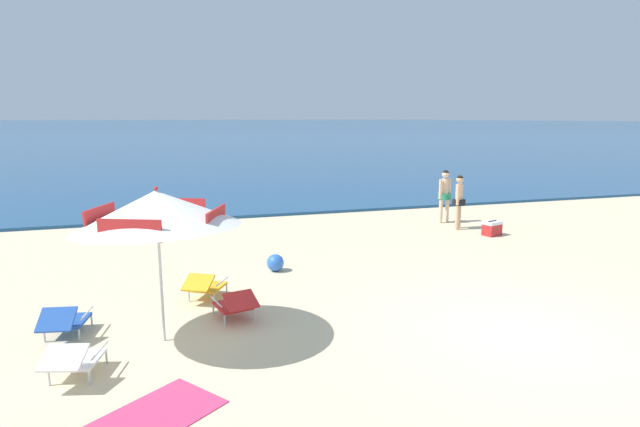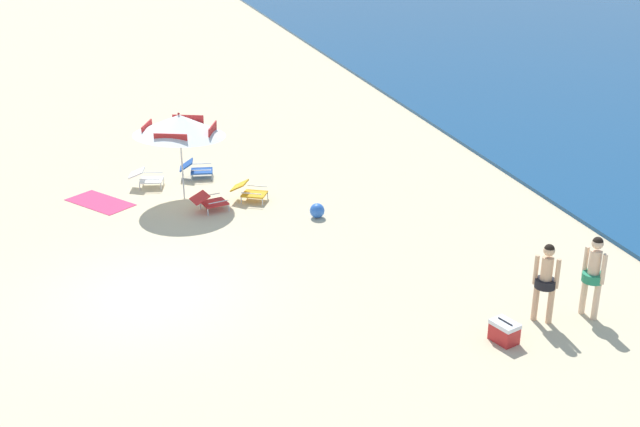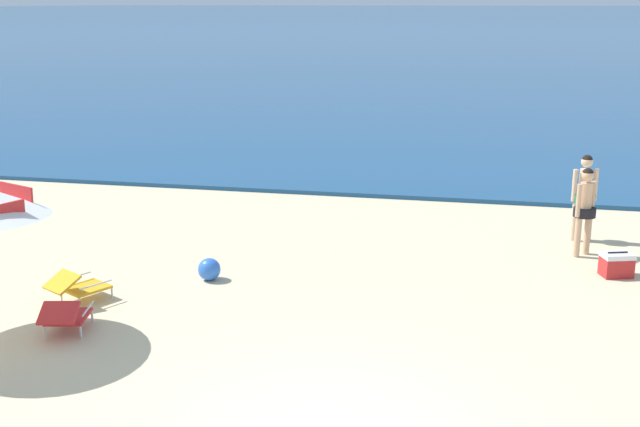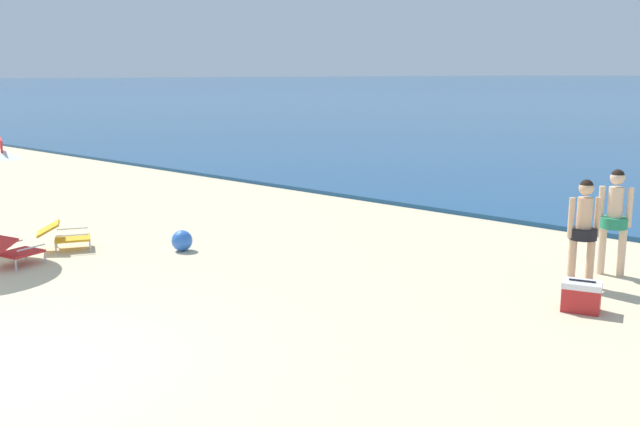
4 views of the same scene
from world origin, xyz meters
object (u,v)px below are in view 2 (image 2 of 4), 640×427
Objects in this scene: lounge_chair_facing_sea at (249,191)px; beach_towel at (100,202)px; lounge_chair_under_umbrella at (196,169)px; cooler_box at (504,332)px; beach_umbrella_striped_main at (179,125)px; beach_ball at (317,211)px; person_standing_beside at (546,277)px; lounge_chair_beside_umbrella at (209,201)px; lounge_chair_spare_folded at (146,177)px; person_standing_near_shore at (594,271)px.

lounge_chair_facing_sea is 0.57× the size of beach_towel.
lounge_chair_under_umbrella reaches higher than cooler_box.
beach_umbrella_striped_main reaches higher than beach_ball.
person_standing_beside is (8.42, 5.58, -1.05)m from beach_umbrella_striped_main.
person_standing_beside is 0.89× the size of beach_towel.
beach_ball is at bearing 63.09° from beach_towel.
person_standing_beside is at bearing 23.19° from beach_ball.
beach_towel is (-0.28, -2.15, -1.98)m from beach_umbrella_striped_main.
cooler_box is (10.29, 3.99, -0.07)m from lounge_chair_under_umbrella.
lounge_chair_under_umbrella is 2.94m from beach_towel.
beach_umbrella_striped_main is at bearing -146.45° from person_standing_beside.
person_standing_beside is at bearing 34.95° from lounge_chair_beside_umbrella.
person_standing_near_shore is at bearing 37.64° from lounge_chair_spare_folded.
beach_umbrella_striped_main is 5.58× the size of cooler_box.
lounge_chair_under_umbrella is 2.39m from lounge_chair_facing_sea.
cooler_box is at bearing -79.75° from person_standing_near_shore.
beach_ball is at bearing -156.81° from person_standing_beside.
beach_towel is at bearing -57.59° from lounge_chair_spare_folded.
lounge_chair_beside_umbrella is at bearing -140.63° from person_standing_near_shore.
lounge_chair_facing_sea reaches higher than beach_towel.
lounge_chair_facing_sea reaches higher than cooler_box.
lounge_chair_beside_umbrella is at bearing 23.38° from beach_umbrella_striped_main.
person_standing_near_shore is 2.88× the size of cooler_box.
person_standing_near_shore is at bearing 30.00° from beach_ball.
lounge_chair_under_umbrella is 1.01× the size of lounge_chair_beside_umbrella.
lounge_chair_spare_folded is at bearing -151.52° from cooler_box.
cooler_box is at bearing 13.50° from beach_ball.
lounge_chair_under_umbrella reaches higher than lounge_chair_facing_sea.
beach_umbrella_striped_main is at bearing 38.27° from lounge_chair_spare_folded.
lounge_chair_facing_sea is 2.11m from beach_ball.
lounge_chair_spare_folded reaches higher than beach_ball.
cooler_box is (0.36, -2.00, -0.76)m from person_standing_near_shore.
person_standing_beside is at bearing 34.12° from lounge_chair_spare_folded.
beach_umbrella_striped_main reaches higher than beach_towel.
beach_umbrella_striped_main is 2.20m from lounge_chair_spare_folded.
beach_umbrella_striped_main is at bearing -127.98° from beach_ball.
beach_umbrella_striped_main reaches higher than person_standing_beside.
beach_ball is at bearing 64.39° from lounge_chair_beside_umbrella.
person_standing_near_shore is at bearing 44.68° from beach_towel.
person_standing_beside is at bearing 27.07° from lounge_chair_under_umbrella.
lounge_chair_beside_umbrella reaches higher than cooler_box.
person_standing_beside is at bearing 41.63° from beach_towel.
beach_umbrella_striped_main is 3.28× the size of lounge_chair_spare_folded.
beach_towel is (-1.00, -3.74, -0.27)m from lounge_chair_facing_sea.
lounge_chair_spare_folded is 0.55× the size of beach_towel.
person_standing_beside is at bearing -95.22° from person_standing_near_shore.
lounge_chair_under_umbrella is 1.45m from lounge_chair_spare_folded.
lounge_chair_facing_sea is 8.66m from cooler_box.
person_standing_beside reaches higher than lounge_chair_spare_folded.
cooler_box is 0.32× the size of beach_towel.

